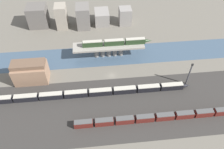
{
  "coord_description": "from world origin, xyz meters",
  "views": [
    {
      "loc": [
        -9.15,
        -92.16,
        96.2
      ],
      "look_at": [
        0.0,
        -2.61,
        3.51
      ],
      "focal_mm": 35.0,
      "sensor_mm": 36.0,
      "label": 1
    }
  ],
  "objects_px": {
    "train_yard_near": "(157,117)",
    "train_yard_mid": "(91,93)",
    "train_on_bridge": "(116,42)",
    "signal_tower": "(189,74)",
    "warehouse_building": "(31,72)"
  },
  "relations": [
    {
      "from": "train_yard_near",
      "to": "train_yard_mid",
      "type": "xyz_separation_m",
      "value": [
        -32.65,
        19.45,
        -0.02
      ]
    },
    {
      "from": "train_on_bridge",
      "to": "signal_tower",
      "type": "relative_size",
      "value": 2.82
    },
    {
      "from": "train_yard_near",
      "to": "warehouse_building",
      "type": "relative_size",
      "value": 4.4
    },
    {
      "from": "train_yard_mid",
      "to": "signal_tower",
      "type": "bearing_deg",
      "value": 3.0
    },
    {
      "from": "warehouse_building",
      "to": "train_yard_mid",
      "type": "bearing_deg",
      "value": -24.14
    },
    {
      "from": "train_yard_near",
      "to": "train_yard_mid",
      "type": "height_order",
      "value": "train_yard_near"
    },
    {
      "from": "train_on_bridge",
      "to": "train_yard_near",
      "type": "xyz_separation_m",
      "value": [
        14.93,
        -52.22,
        -8.76
      ]
    },
    {
      "from": "train_on_bridge",
      "to": "warehouse_building",
      "type": "bearing_deg",
      "value": -161.51
    },
    {
      "from": "train_yard_mid",
      "to": "signal_tower",
      "type": "xyz_separation_m",
      "value": [
        55.81,
        2.93,
        6.05
      ]
    },
    {
      "from": "warehouse_building",
      "to": "signal_tower",
      "type": "relative_size",
      "value": 1.21
    },
    {
      "from": "train_on_bridge",
      "to": "train_yard_mid",
      "type": "distance_m",
      "value": 38.28
    },
    {
      "from": "train_on_bridge",
      "to": "train_yard_mid",
      "type": "xyz_separation_m",
      "value": [
        -17.73,
        -32.77,
        -8.78
      ]
    },
    {
      "from": "train_yard_near",
      "to": "warehouse_building",
      "type": "height_order",
      "value": "warehouse_building"
    },
    {
      "from": "warehouse_building",
      "to": "signal_tower",
      "type": "xyz_separation_m",
      "value": [
        90.11,
        -12.44,
        1.42
      ]
    },
    {
      "from": "train_yard_near",
      "to": "warehouse_building",
      "type": "distance_m",
      "value": 75.6
    }
  ]
}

